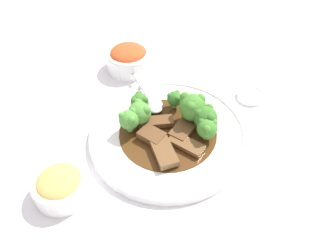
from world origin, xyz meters
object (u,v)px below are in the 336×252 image
(beef_strip_4, at_px, (156,122))
(broccoli_floret_3, at_px, (175,99))
(main_plate, at_px, (168,134))
(beef_strip_1, at_px, (186,144))
(broccoli_floret_5, at_px, (192,106))
(broccoli_floret_2, at_px, (207,128))
(serving_spoon, at_px, (149,99))
(sauce_dish, at_px, (250,95))
(broccoli_floret_6, at_px, (205,117))
(beef_strip_0, at_px, (151,134))
(side_bowl_appetizer, at_px, (60,185))
(side_bowl_kimchi, at_px, (128,58))
(broccoli_floret_1, at_px, (140,102))
(broccoli_floret_0, at_px, (129,119))
(beef_strip_3, at_px, (164,153))
(broccoli_floret_4, at_px, (139,112))
(beef_strip_2, at_px, (184,129))

(beef_strip_4, height_order, broccoli_floret_3, broccoli_floret_3)
(main_plate, bearing_deg, beef_strip_1, 12.74)
(beef_strip_1, bearing_deg, broccoli_floret_5, 139.72)
(broccoli_floret_2, xyz_separation_m, broccoli_floret_5, (-0.06, 0.00, 0.01))
(serving_spoon, relative_size, sauce_dish, 3.53)
(main_plate, relative_size, broccoli_floret_6, 5.80)
(beef_strip_0, bearing_deg, broccoli_floret_3, 120.62)
(beef_strip_0, relative_size, broccoli_floret_5, 0.92)
(broccoli_floret_2, bearing_deg, side_bowl_appetizer, -96.61)
(broccoli_floret_5, xyz_separation_m, sauce_dish, (-0.00, 0.17, -0.05))
(serving_spoon, height_order, side_bowl_kimchi, side_bowl_kimchi)
(broccoli_floret_1, height_order, broccoli_floret_6, broccoli_floret_6)
(broccoli_floret_2, bearing_deg, beef_strip_4, -140.82)
(broccoli_floret_0, xyz_separation_m, side_bowl_kimchi, (-0.21, 0.10, -0.02))
(beef_strip_3, relative_size, broccoli_floret_0, 1.47)
(beef_strip_1, xyz_separation_m, broccoli_floret_6, (-0.02, 0.06, 0.03))
(broccoli_floret_4, bearing_deg, broccoli_floret_5, 64.71)
(beef_strip_2, height_order, broccoli_floret_1, broccoli_floret_1)
(broccoli_floret_1, bearing_deg, broccoli_floret_0, -50.07)
(broccoli_floret_3, bearing_deg, side_bowl_kimchi, -175.43)
(broccoli_floret_6, xyz_separation_m, side_bowl_kimchi, (-0.28, -0.03, -0.02))
(side_bowl_kimchi, bearing_deg, beef_strip_0, -15.89)
(broccoli_floret_0, xyz_separation_m, broccoli_floret_3, (-0.01, 0.11, -0.01))
(beef_strip_1, bearing_deg, main_plate, -167.26)
(beef_strip_1, bearing_deg, broccoli_floret_6, 109.14)
(main_plate, height_order, sauce_dish, main_plate)
(broccoli_floret_0, bearing_deg, broccoli_floret_6, 61.17)
(beef_strip_0, height_order, beef_strip_3, beef_strip_0)
(main_plate, distance_m, broccoli_floret_4, 0.07)
(broccoli_floret_4, bearing_deg, broccoli_floret_1, 152.39)
(broccoli_floret_3, bearing_deg, broccoli_floret_0, -82.86)
(beef_strip_2, height_order, broccoli_floret_4, broccoli_floret_4)
(broccoli_floret_2, distance_m, side_bowl_appetizer, 0.29)
(broccoli_floret_5, xyz_separation_m, broccoli_floret_6, (0.04, 0.01, -0.01))
(beef_strip_4, height_order, broccoli_floret_6, broccoli_floret_6)
(beef_strip_1, bearing_deg, broccoli_floret_4, -153.82)
(broccoli_floret_2, relative_size, sauce_dish, 0.77)
(beef_strip_0, distance_m, broccoli_floret_4, 0.05)
(broccoli_floret_4, bearing_deg, broccoli_floret_3, 94.18)
(broccoli_floret_5, bearing_deg, broccoli_floret_4, -115.29)
(beef_strip_1, xyz_separation_m, broccoli_floret_2, (0.00, 0.04, 0.02))
(main_plate, relative_size, broccoli_floret_2, 6.78)
(serving_spoon, bearing_deg, sauce_dish, 67.39)
(broccoli_floret_1, height_order, broccoli_floret_4, broccoli_floret_4)
(beef_strip_2, xyz_separation_m, broccoli_floret_5, (-0.02, 0.03, 0.03))
(broccoli_floret_6, bearing_deg, beef_strip_0, -109.01)
(sauce_dish, bearing_deg, beef_strip_3, -77.64)
(beef_strip_4, xyz_separation_m, broccoli_floret_0, (-0.01, -0.05, 0.02))
(broccoli_floret_2, height_order, broccoli_floret_3, broccoli_floret_2)
(beef_strip_2, bearing_deg, beef_strip_4, -139.69)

